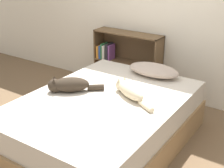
# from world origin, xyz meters

# --- Properties ---
(ground_plane) EXTENTS (8.00, 8.00, 0.00)m
(ground_plane) POSITION_xyz_m (0.00, 0.00, 0.00)
(ground_plane) COLOR brown
(wall_back) EXTENTS (8.00, 0.06, 2.50)m
(wall_back) POSITION_xyz_m (0.00, 1.48, 1.25)
(wall_back) COLOR silver
(wall_back) RESTS_ON ground_plane
(bed) EXTENTS (1.45, 2.02, 0.53)m
(bed) POSITION_xyz_m (0.00, 0.00, 0.26)
(bed) COLOR #99754C
(bed) RESTS_ON ground_plane
(pillow) EXTENTS (0.62, 0.32, 0.14)m
(pillow) POSITION_xyz_m (0.14, 0.82, 0.60)
(pillow) COLOR #B29E8E
(pillow) RESTS_ON bed
(cat_light) EXTENTS (0.56, 0.36, 0.15)m
(cat_light) POSITION_xyz_m (0.19, 0.18, 0.60)
(cat_light) COLOR beige
(cat_light) RESTS_ON bed
(cat_dark) EXTENTS (0.50, 0.43, 0.16)m
(cat_dark) POSITION_xyz_m (-0.40, -0.07, 0.61)
(cat_dark) COLOR #33281E
(cat_dark) RESTS_ON bed
(bookshelf) EXTENTS (0.99, 0.26, 0.86)m
(bookshelf) POSITION_xyz_m (-0.56, 1.35, 0.44)
(bookshelf) COLOR brown
(bookshelf) RESTS_ON ground_plane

